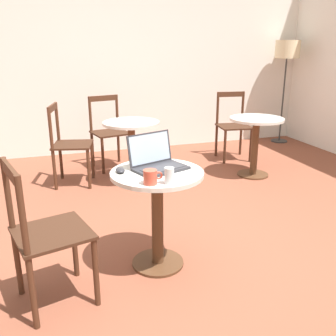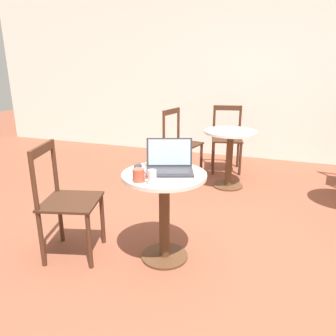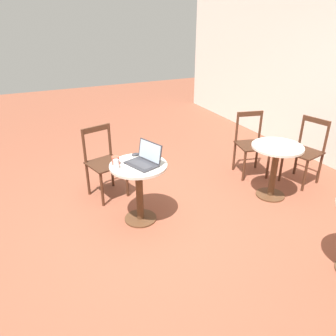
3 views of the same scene
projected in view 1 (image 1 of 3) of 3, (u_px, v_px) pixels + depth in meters
The scene contains 14 objects.
ground_plane at pixel (177, 256), 2.87m from camera, with size 16.00×16.00×0.00m, color brown.
wall_back at pixel (103, 59), 5.37m from camera, with size 9.40×0.06×2.70m.
cafe_table_near at pixel (157, 198), 2.61m from camera, with size 0.64×0.64×0.72m.
cafe_table_mid at pixel (256, 134), 4.51m from camera, with size 0.64×0.64×0.72m.
cafe_table_far at pixel (132, 139), 4.28m from camera, with size 0.64×0.64×0.72m.
chair_near_left at pixel (45, 235), 2.22m from camera, with size 0.52×0.52×0.92m.
chair_mid_back at pixel (233, 126), 5.25m from camera, with size 0.47×0.47×0.92m.
chair_far_left at pixel (69, 145), 4.24m from camera, with size 0.51×0.51×0.92m.
chair_far_back at pixel (109, 132), 4.86m from camera, with size 0.51×0.51×0.92m.
floor_lamp at pixel (287, 54), 5.88m from camera, with size 0.38×0.38×1.62m.
laptop at pixel (157, 162), 2.59m from camera, with size 0.42×0.37×0.24m.
mouse at pixel (120, 170), 2.52m from camera, with size 0.06×0.10×0.03m.
mug at pixel (151, 177), 2.30m from camera, with size 0.12×0.08×0.09m.
drinking_glass at pixel (169, 176), 2.30m from camera, with size 0.06×0.06×0.10m.
Camera 1 is at (-0.85, -2.37, 1.54)m, focal length 40.00 mm.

